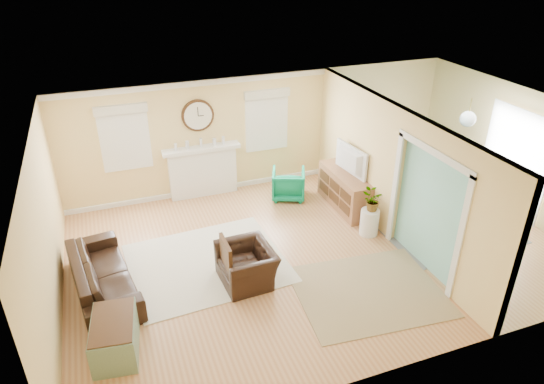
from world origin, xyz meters
The scene contains 29 objects.
floor centered at (0.00, 0.00, 0.00)m, with size 9.00×9.00×0.00m, color #AF7145.
wall_back centered at (0.00, 3.00, 1.30)m, with size 9.00×0.02×2.60m, color #EBC57B.
wall_front centered at (0.00, -3.00, 1.30)m, with size 9.00×0.02×2.60m, color #EBC57B.
wall_left centered at (-4.50, 0.00, 1.30)m, with size 0.02×6.00×2.60m, color #EBC57B.
wall_right centered at (4.50, 0.00, 1.30)m, with size 0.02×6.00×2.60m, color #EBC57B.
ceiling centered at (0.00, 0.00, 2.60)m, with size 9.00×6.00×0.02m, color white.
partition centered at (1.51, 0.28, 1.36)m, with size 0.17×6.00×2.60m.
fireplace centered at (-1.50, 2.88, 0.60)m, with size 1.70×0.30×1.17m.
wall_clock centered at (-1.50, 2.97, 1.85)m, with size 0.70×0.07×0.70m.
window_left centered at (-3.05, 2.95, 1.66)m, with size 1.05×0.13×1.42m.
window_right centered at (0.05, 2.95, 1.66)m, with size 1.05×0.13×1.42m.
french_doors centered at (4.45, 0.00, 1.10)m, with size 0.06×1.70×2.20m.
pendant centered at (3.00, 0.00, 2.20)m, with size 0.30×0.30×0.55m.
rug_cream centered at (-2.06, 0.25, 0.01)m, with size 2.69×2.33×0.01m, color beige.
rug_jute centered at (0.26, -1.45, 0.01)m, with size 2.36×1.93×0.01m, color tan.
rug_grey centered at (2.69, 0.31, 0.01)m, with size 2.54×3.18×0.01m, color slate.
sofa centered at (-3.84, 0.10, 0.32)m, with size 2.21×0.86×0.65m, color black.
eames_chair centered at (-1.54, -0.46, 0.32)m, with size 0.98×0.86×0.64m, color black.
green_chair centered at (0.25, 2.08, 0.33)m, with size 0.71×0.73×0.66m, color #117F5E.
trunk centered at (-3.75, -1.36, 0.28)m, with size 0.71×1.04×0.56m.
credenza centered at (1.24, 1.25, 0.40)m, with size 0.55×1.62×0.80m.
tv centered at (1.22, 1.25, 1.10)m, with size 1.05×0.14×0.60m, color black.
garden_stool centered at (1.17, 0.11, 0.27)m, with size 0.36×0.36×0.53m, color white.
potted_plant centered at (1.17, 0.11, 0.75)m, with size 0.39×0.34×0.43m, color #337F33.
dining_table centered at (2.69, 0.31, 0.34)m, with size 1.94×1.08×0.68m, color #432918.
dining_chair_n centered at (2.69, 1.38, 0.51)m, with size 0.40×0.40×0.88m.
dining_chair_s centered at (2.64, -0.81, 0.61)m, with size 0.57×0.57×1.03m.
dining_chair_w centered at (2.08, 0.31, 0.58)m, with size 0.44×0.44×0.98m.
dining_chair_e centered at (3.37, 0.24, 0.56)m, with size 0.50×0.50×0.96m.
Camera 1 is at (-3.44, -6.84, 5.22)m, focal length 32.00 mm.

